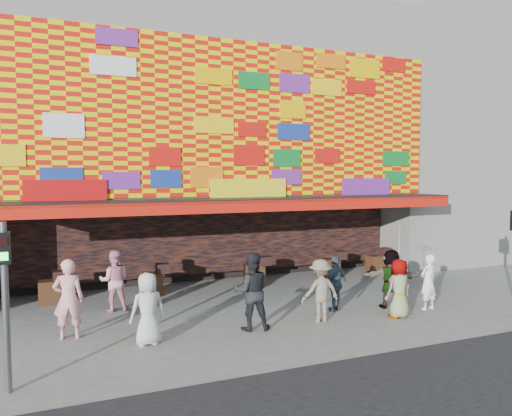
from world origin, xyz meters
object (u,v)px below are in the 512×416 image
(ped_f, at_px, (391,279))
(ped_c, at_px, (251,291))
(ped_b, at_px, (68,299))
(ped_h, at_px, (428,282))
(signal_left, at_px, (5,288))
(parasol, at_px, (400,239))
(ped_a, at_px, (148,309))
(ped_g, at_px, (399,288))
(ped_i, at_px, (114,280))
(ped_d, at_px, (320,291))
(ped_e, at_px, (336,283))

(ped_f, bearing_deg, ped_c, 30.59)
(ped_b, relative_size, ped_h, 1.19)
(signal_left, bearing_deg, parasol, 6.43)
(ped_a, xyz_separation_m, ped_f, (6.96, 0.41, 0.02))
(ped_g, bearing_deg, ped_b, -15.89)
(signal_left, bearing_deg, ped_i, 63.11)
(ped_f, bearing_deg, ped_i, 6.03)
(ped_c, height_order, ped_g, ped_c)
(signal_left, height_order, parasol, signal_left)
(ped_b, relative_size, ped_d, 1.15)
(signal_left, relative_size, ped_d, 1.85)
(ped_b, bearing_deg, ped_a, 152.91)
(ped_g, bearing_deg, ped_c, -13.17)
(ped_e, distance_m, ped_i, 6.16)
(signal_left, xyz_separation_m, ped_e, (8.05, 2.27, -1.09))
(ped_c, distance_m, ped_d, 1.90)
(ped_i, bearing_deg, ped_e, 167.79)
(ped_d, bearing_deg, ped_a, 1.42)
(ped_e, height_order, ped_g, ped_g)
(ped_a, relative_size, ped_g, 1.04)
(ped_g, xyz_separation_m, ped_i, (-6.87, 3.64, 0.06))
(ped_a, height_order, ped_b, ped_b)
(ped_f, bearing_deg, ped_d, 35.15)
(ped_a, distance_m, ped_e, 5.39)
(signal_left, xyz_separation_m, ped_g, (9.24, 1.04, -1.08))
(ped_f, xyz_separation_m, ped_i, (-7.30, 2.75, 0.01))
(ped_g, bearing_deg, ped_i, -32.73)
(ped_b, height_order, ped_e, ped_b)
(ped_b, xyz_separation_m, ped_d, (6.05, -1.08, -0.12))
(ped_b, bearing_deg, signal_left, 74.99)
(ped_e, distance_m, ped_f, 1.66)
(ped_f, height_order, ped_i, ped_i)
(ped_c, height_order, ped_f, ped_c)
(ped_a, bearing_deg, ped_d, 169.34)
(ped_b, distance_m, ped_f, 8.60)
(parasol, bearing_deg, ped_f, 64.20)
(ped_e, bearing_deg, ped_g, 113.84)
(ped_g, bearing_deg, ped_f, -120.62)
(ped_c, xyz_separation_m, ped_d, (1.89, -0.07, -0.14))
(ped_c, bearing_deg, ped_d, -167.39)
(parasol, bearing_deg, signal_left, -173.57)
(ped_a, xyz_separation_m, ped_e, (5.33, 0.75, -0.04))
(ped_b, xyz_separation_m, ped_h, (9.43, -1.24, -0.15))
(ped_g, distance_m, ped_i, 7.77)
(ped_a, bearing_deg, ped_f, 172.26)
(signal_left, distance_m, ped_a, 3.28)
(ped_c, distance_m, ped_f, 4.43)
(ped_i, bearing_deg, ped_b, 68.86)
(ped_c, height_order, ped_h, ped_c)
(ped_b, height_order, ped_d, ped_b)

